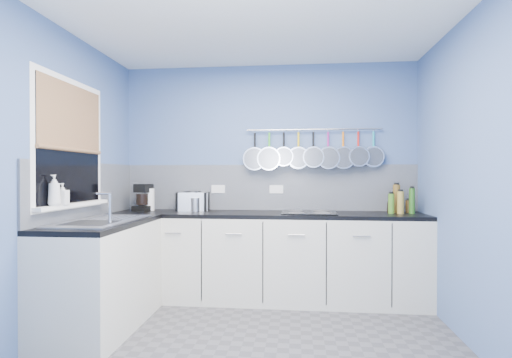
% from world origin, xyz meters
% --- Properties ---
extents(floor, '(3.20, 3.00, 0.02)m').
position_xyz_m(floor, '(0.00, 0.00, -0.01)').
color(floor, '#47474C').
rests_on(floor, ground).
extents(ceiling, '(3.20, 3.00, 0.02)m').
position_xyz_m(ceiling, '(0.00, 0.00, 2.51)').
color(ceiling, white).
rests_on(ceiling, ground).
extents(wall_back, '(3.20, 0.02, 2.50)m').
position_xyz_m(wall_back, '(0.00, 1.51, 1.25)').
color(wall_back, '#466093').
rests_on(wall_back, ground).
extents(wall_front, '(3.20, 0.02, 2.50)m').
position_xyz_m(wall_front, '(0.00, -1.51, 1.25)').
color(wall_front, '#466093').
rests_on(wall_front, ground).
extents(wall_left, '(0.02, 3.00, 2.50)m').
position_xyz_m(wall_left, '(-1.61, 0.00, 1.25)').
color(wall_left, '#466093').
rests_on(wall_left, ground).
extents(wall_right, '(0.02, 3.00, 2.50)m').
position_xyz_m(wall_right, '(1.61, 0.00, 1.25)').
color(wall_right, '#466093').
rests_on(wall_right, ground).
extents(backsplash_back, '(3.20, 0.02, 0.50)m').
position_xyz_m(backsplash_back, '(0.00, 1.49, 1.15)').
color(backsplash_back, gray).
rests_on(backsplash_back, wall_back).
extents(backsplash_left, '(0.02, 1.80, 0.50)m').
position_xyz_m(backsplash_left, '(-1.59, 0.60, 1.15)').
color(backsplash_left, gray).
rests_on(backsplash_left, wall_left).
extents(cabinet_run_back, '(3.20, 0.60, 0.86)m').
position_xyz_m(cabinet_run_back, '(0.00, 1.20, 0.43)').
color(cabinet_run_back, beige).
rests_on(cabinet_run_back, ground).
extents(worktop_back, '(3.20, 0.60, 0.04)m').
position_xyz_m(worktop_back, '(0.00, 1.20, 0.88)').
color(worktop_back, black).
rests_on(worktop_back, cabinet_run_back).
extents(cabinet_run_left, '(0.60, 1.20, 0.86)m').
position_xyz_m(cabinet_run_left, '(-1.30, 0.30, 0.43)').
color(cabinet_run_left, beige).
rests_on(cabinet_run_left, ground).
extents(worktop_left, '(0.60, 1.20, 0.04)m').
position_xyz_m(worktop_left, '(-1.30, 0.30, 0.88)').
color(worktop_left, black).
rests_on(worktop_left, cabinet_run_left).
extents(window_frame, '(0.01, 1.00, 1.10)m').
position_xyz_m(window_frame, '(-1.58, 0.30, 1.55)').
color(window_frame, white).
rests_on(window_frame, wall_left).
extents(window_glass, '(0.01, 0.90, 1.00)m').
position_xyz_m(window_glass, '(-1.57, 0.30, 1.55)').
color(window_glass, black).
rests_on(window_glass, wall_left).
extents(bamboo_blind, '(0.01, 0.90, 0.55)m').
position_xyz_m(bamboo_blind, '(-1.56, 0.30, 1.77)').
color(bamboo_blind, '#916F4C').
rests_on(bamboo_blind, wall_left).
extents(window_sill, '(0.10, 0.98, 0.03)m').
position_xyz_m(window_sill, '(-1.55, 0.30, 1.04)').
color(window_sill, white).
rests_on(window_sill, wall_left).
extents(sink_unit, '(0.50, 0.95, 0.01)m').
position_xyz_m(sink_unit, '(-1.30, 0.30, 0.90)').
color(sink_unit, silver).
rests_on(sink_unit, worktop_left).
extents(mixer_tap, '(0.12, 0.08, 0.26)m').
position_xyz_m(mixer_tap, '(-1.14, 0.12, 1.03)').
color(mixer_tap, silver).
rests_on(mixer_tap, worktop_left).
extents(socket_left, '(0.15, 0.01, 0.09)m').
position_xyz_m(socket_left, '(-0.55, 1.48, 1.13)').
color(socket_left, white).
rests_on(socket_left, backsplash_back).
extents(socket_right, '(0.15, 0.01, 0.09)m').
position_xyz_m(socket_right, '(0.10, 1.48, 1.13)').
color(socket_right, white).
rests_on(socket_right, backsplash_back).
extents(pot_rail, '(1.45, 0.02, 0.02)m').
position_xyz_m(pot_rail, '(0.50, 1.45, 1.78)').
color(pot_rail, silver).
rests_on(pot_rail, wall_back).
extents(soap_bottle_a, '(0.10, 0.10, 0.24)m').
position_xyz_m(soap_bottle_a, '(-1.53, 0.01, 1.17)').
color(soap_bottle_a, white).
rests_on(soap_bottle_a, window_sill).
extents(soap_bottle_b, '(0.08, 0.08, 0.17)m').
position_xyz_m(soap_bottle_b, '(-1.53, 0.11, 1.14)').
color(soap_bottle_b, white).
rests_on(soap_bottle_b, window_sill).
extents(paper_towel, '(0.12, 0.12, 0.24)m').
position_xyz_m(paper_towel, '(-1.28, 1.30, 1.02)').
color(paper_towel, white).
rests_on(paper_towel, worktop_back).
extents(coffee_maker, '(0.21, 0.22, 0.29)m').
position_xyz_m(coffee_maker, '(-1.33, 1.25, 1.05)').
color(coffee_maker, black).
rests_on(coffee_maker, worktop_back).
extents(toaster, '(0.34, 0.25, 0.20)m').
position_xyz_m(toaster, '(-0.80, 1.32, 1.00)').
color(toaster, silver).
rests_on(toaster, worktop_back).
extents(canister, '(0.12, 0.12, 0.14)m').
position_xyz_m(canister, '(-0.76, 1.26, 0.97)').
color(canister, silver).
rests_on(canister, worktop_back).
extents(hob, '(0.55, 0.48, 0.01)m').
position_xyz_m(hob, '(0.44, 1.18, 0.91)').
color(hob, black).
rests_on(hob, worktop_back).
extents(pan_0, '(0.25, 0.07, 0.44)m').
position_xyz_m(pan_0, '(-0.14, 1.44, 1.56)').
color(pan_0, silver).
rests_on(pan_0, pot_rail).
extents(pan_1, '(0.25, 0.11, 0.44)m').
position_xyz_m(pan_1, '(0.02, 1.44, 1.56)').
color(pan_1, silver).
rests_on(pan_1, pot_rail).
extents(pan_2, '(0.21, 0.09, 0.40)m').
position_xyz_m(pan_2, '(0.18, 1.44, 1.58)').
color(pan_2, silver).
rests_on(pan_2, pot_rail).
extents(pan_3, '(0.23, 0.07, 0.42)m').
position_xyz_m(pan_3, '(0.34, 1.44, 1.57)').
color(pan_3, silver).
rests_on(pan_3, pot_rail).
extents(pan_4, '(0.23, 0.11, 0.42)m').
position_xyz_m(pan_4, '(0.50, 1.44, 1.57)').
color(pan_4, silver).
rests_on(pan_4, pot_rail).
extents(pan_5, '(0.24, 0.10, 0.43)m').
position_xyz_m(pan_5, '(0.66, 1.44, 1.56)').
color(pan_5, silver).
rests_on(pan_5, pot_rail).
extents(pan_6, '(0.24, 0.09, 0.43)m').
position_xyz_m(pan_6, '(0.82, 1.44, 1.56)').
color(pan_6, silver).
rests_on(pan_6, pot_rail).
extents(pan_7, '(0.22, 0.09, 0.41)m').
position_xyz_m(pan_7, '(0.98, 1.44, 1.58)').
color(pan_7, silver).
rests_on(pan_7, pot_rail).
extents(pan_8, '(0.22, 0.05, 0.41)m').
position_xyz_m(pan_8, '(1.14, 1.44, 1.58)').
color(pan_8, silver).
rests_on(pan_8, pot_rail).
extents(condiment_0, '(0.06, 0.06, 0.13)m').
position_xyz_m(condiment_0, '(1.46, 1.33, 0.96)').
color(condiment_0, brown).
rests_on(condiment_0, worktop_back).
extents(condiment_1, '(0.07, 0.07, 0.29)m').
position_xyz_m(condiment_1, '(1.35, 1.33, 1.04)').
color(condiment_1, brown).
rests_on(condiment_1, worktop_back).
extents(condiment_2, '(0.06, 0.06, 0.11)m').
position_xyz_m(condiment_2, '(1.28, 1.34, 0.95)').
color(condiment_2, black).
rests_on(condiment_2, worktop_back).
extents(condiment_3, '(0.06, 0.06, 0.25)m').
position_xyz_m(condiment_3, '(1.47, 1.22, 1.03)').
color(condiment_3, '#265919').
rests_on(condiment_3, worktop_back).
extents(condiment_4, '(0.07, 0.07, 0.22)m').
position_xyz_m(condiment_4, '(1.35, 1.21, 1.01)').
color(condiment_4, olive).
rests_on(condiment_4, worktop_back).
extents(condiment_5, '(0.06, 0.06, 0.20)m').
position_xyz_m(condiment_5, '(1.26, 1.21, 1.00)').
color(condiment_5, '#3F721E').
rests_on(condiment_5, worktop_back).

